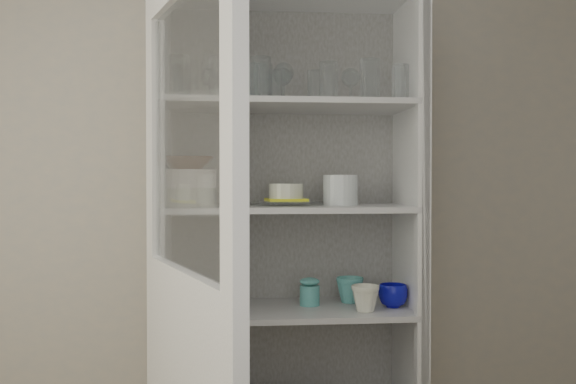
% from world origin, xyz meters
% --- Properties ---
extents(wall_back, '(3.60, 0.02, 2.60)m').
position_xyz_m(wall_back, '(0.00, 1.50, 1.30)').
color(wall_back, '#9B9890').
rests_on(wall_back, ground).
extents(pantry_cabinet, '(1.00, 0.45, 2.10)m').
position_xyz_m(pantry_cabinet, '(0.20, 1.34, 0.94)').
color(pantry_cabinet, silver).
rests_on(pantry_cabinet, floor).
extents(cupboard_door, '(0.33, 0.86, 2.00)m').
position_xyz_m(cupboard_door, '(-0.15, 0.62, 0.87)').
color(cupboard_door, silver).
rests_on(cupboard_door, floor).
extents(tumbler_0, '(0.09, 0.09, 0.15)m').
position_xyz_m(tumbler_0, '(-0.21, 1.12, 1.74)').
color(tumbler_0, silver).
rests_on(tumbler_0, shelf_glass).
extents(tumbler_1, '(0.10, 0.10, 0.15)m').
position_xyz_m(tumbler_1, '(-0.07, 1.14, 1.74)').
color(tumbler_1, silver).
rests_on(tumbler_1, shelf_glass).
extents(tumbler_2, '(0.09, 0.09, 0.15)m').
position_xyz_m(tumbler_2, '(0.09, 1.14, 1.74)').
color(tumbler_2, silver).
rests_on(tumbler_2, shelf_glass).
extents(tumbler_3, '(0.07, 0.07, 0.12)m').
position_xyz_m(tumbler_3, '(0.05, 1.11, 1.72)').
color(tumbler_3, silver).
rests_on(tumbler_3, shelf_glass).
extents(tumbler_4, '(0.09, 0.09, 0.14)m').
position_xyz_m(tumbler_4, '(0.34, 1.13, 1.73)').
color(tumbler_4, silver).
rests_on(tumbler_4, shelf_glass).
extents(tumbler_5, '(0.08, 0.08, 0.13)m').
position_xyz_m(tumbler_5, '(0.61, 1.11, 1.73)').
color(tumbler_5, silver).
rests_on(tumbler_5, shelf_glass).
extents(tumbler_6, '(0.09, 0.09, 0.15)m').
position_xyz_m(tumbler_6, '(0.50, 1.15, 1.74)').
color(tumbler_6, silver).
rests_on(tumbler_6, shelf_glass).
extents(tumbler_7, '(0.07, 0.07, 0.13)m').
position_xyz_m(tumbler_7, '(-0.21, 1.27, 1.73)').
color(tumbler_7, silver).
rests_on(tumbler_7, shelf_glass).
extents(tumbler_8, '(0.09, 0.09, 0.15)m').
position_xyz_m(tumbler_8, '(0.10, 1.25, 1.73)').
color(tumbler_8, silver).
rests_on(tumbler_8, shelf_glass).
extents(tumbler_9, '(0.07, 0.07, 0.13)m').
position_xyz_m(tumbler_9, '(0.15, 1.27, 1.72)').
color(tumbler_9, silver).
rests_on(tumbler_9, shelf_glass).
extents(tumbler_10, '(0.08, 0.08, 0.13)m').
position_xyz_m(tumbler_10, '(0.31, 1.28, 1.73)').
color(tumbler_10, silver).
rests_on(tumbler_10, shelf_glass).
extents(goblet_0, '(0.07, 0.07, 0.16)m').
position_xyz_m(goblet_0, '(-0.11, 1.38, 1.74)').
color(goblet_0, silver).
rests_on(goblet_0, shelf_glass).
extents(goblet_1, '(0.08, 0.08, 0.19)m').
position_xyz_m(goblet_1, '(0.19, 1.35, 1.76)').
color(goblet_1, silver).
rests_on(goblet_1, shelf_glass).
extents(goblet_2, '(0.07, 0.07, 0.17)m').
position_xyz_m(goblet_2, '(0.19, 1.35, 1.74)').
color(goblet_2, silver).
rests_on(goblet_2, shelf_glass).
extents(goblet_3, '(0.08, 0.08, 0.17)m').
position_xyz_m(goblet_3, '(0.47, 1.38, 1.75)').
color(goblet_3, silver).
rests_on(goblet_3, shelf_glass).
extents(plate_stack_front, '(0.21, 0.21, 0.07)m').
position_xyz_m(plate_stack_front, '(-0.19, 1.24, 1.30)').
color(plate_stack_front, silver).
rests_on(plate_stack_front, shelf_plates).
extents(plate_stack_back, '(0.22, 0.22, 0.07)m').
position_xyz_m(plate_stack_back, '(-0.21, 1.38, 1.30)').
color(plate_stack_back, silver).
rests_on(plate_stack_back, shelf_plates).
extents(cream_bowl, '(0.26, 0.26, 0.07)m').
position_xyz_m(cream_bowl, '(-0.19, 1.24, 1.37)').
color(cream_bowl, white).
rests_on(cream_bowl, plate_stack_front).
extents(terracotta_bowl, '(0.24, 0.24, 0.05)m').
position_xyz_m(terracotta_bowl, '(-0.19, 1.24, 1.43)').
color(terracotta_bowl, '#4D2C1D').
rests_on(terracotta_bowl, cream_bowl).
extents(glass_platter, '(0.37, 0.37, 0.02)m').
position_xyz_m(glass_platter, '(0.19, 1.28, 1.27)').
color(glass_platter, silver).
rests_on(glass_platter, shelf_plates).
extents(yellow_trivet, '(0.17, 0.17, 0.01)m').
position_xyz_m(yellow_trivet, '(0.19, 1.28, 1.28)').
color(yellow_trivet, yellow).
rests_on(yellow_trivet, glass_platter).
extents(white_ramekin, '(0.18, 0.18, 0.06)m').
position_xyz_m(white_ramekin, '(0.19, 1.28, 1.32)').
color(white_ramekin, silver).
rests_on(white_ramekin, yellow_trivet).
extents(grey_bowl_stack, '(0.14, 0.14, 0.12)m').
position_xyz_m(grey_bowl_stack, '(0.41, 1.29, 1.32)').
color(grey_bowl_stack, silver).
rests_on(grey_bowl_stack, shelf_plates).
extents(mug_blue, '(0.15, 0.15, 0.09)m').
position_xyz_m(mug_blue, '(0.61, 1.23, 0.91)').
color(mug_blue, '#071595').
rests_on(mug_blue, shelf_mugs).
extents(mug_teal, '(0.12, 0.12, 0.10)m').
position_xyz_m(mug_teal, '(0.46, 1.34, 0.91)').
color(mug_teal, teal).
rests_on(mug_teal, shelf_mugs).
extents(mug_white, '(0.14, 0.14, 0.10)m').
position_xyz_m(mug_white, '(0.48, 1.16, 0.91)').
color(mug_white, silver).
rests_on(mug_white, shelf_mugs).
extents(teal_jar, '(0.08, 0.08, 0.10)m').
position_xyz_m(teal_jar, '(0.29, 1.30, 0.91)').
color(teal_jar, teal).
rests_on(teal_jar, shelf_mugs).
extents(measuring_cups, '(0.09, 0.09, 0.04)m').
position_xyz_m(measuring_cups, '(-0.10, 1.18, 0.88)').
color(measuring_cups, '#B9BBC9').
rests_on(measuring_cups, shelf_mugs).
extents(white_canister, '(0.11, 0.11, 0.12)m').
position_xyz_m(white_canister, '(-0.19, 1.28, 0.92)').
color(white_canister, silver).
rests_on(white_canister, shelf_mugs).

